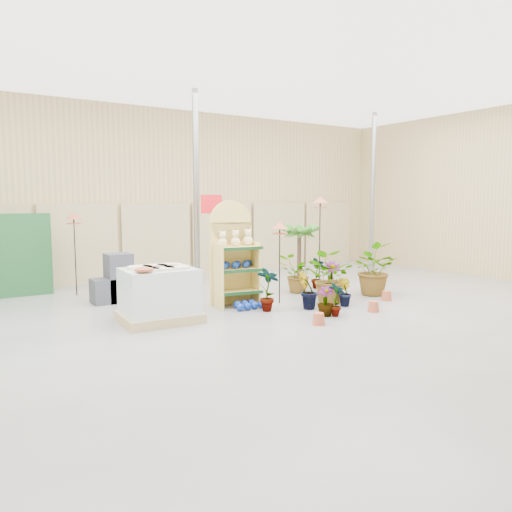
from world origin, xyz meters
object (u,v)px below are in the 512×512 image
at_px(pallet_stack, 159,295).
at_px(bird_table_front, 280,228).
at_px(display_shelf, 233,257).
at_px(potted_plant_2, 328,278).

bearing_deg(pallet_stack, bird_table_front, 5.82).
bearing_deg(display_shelf, bird_table_front, -16.87).
height_order(pallet_stack, potted_plant_2, potted_plant_2).
relative_size(display_shelf, potted_plant_2, 2.00).
distance_m(display_shelf, pallet_stack, 1.93).
xyz_separation_m(display_shelf, bird_table_front, (0.85, -0.40, 0.58)).
relative_size(display_shelf, pallet_stack, 1.54).
relative_size(bird_table_front, potted_plant_2, 1.59).
height_order(bird_table_front, potted_plant_2, bird_table_front).
xyz_separation_m(bird_table_front, potted_plant_2, (0.82, -0.53, -1.01)).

